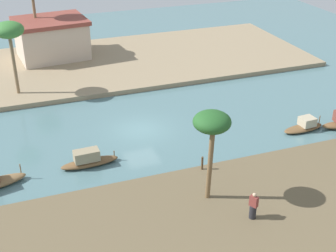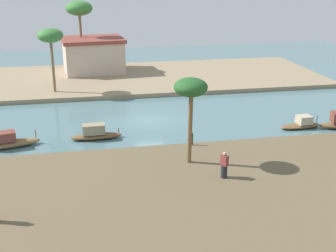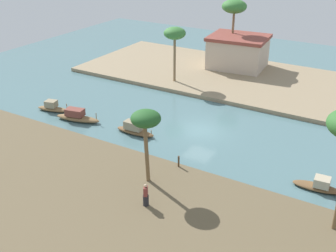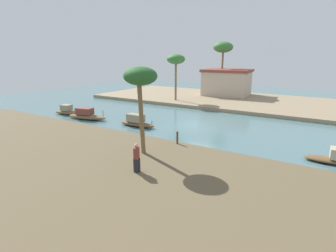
{
  "view_description": "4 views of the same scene",
  "coord_description": "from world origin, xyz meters",
  "px_view_note": "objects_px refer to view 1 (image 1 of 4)",
  "views": [
    {
      "loc": [
        -8.75,
        -30.05,
        16.58
      ],
      "look_at": [
        1.44,
        -2.08,
        1.08
      ],
      "focal_mm": 49.92,
      "sensor_mm": 36.0,
      "label": 1
    },
    {
      "loc": [
        -5.34,
        -35.72,
        12.13
      ],
      "look_at": [
        0.86,
        -3.57,
        0.64
      ],
      "focal_mm": 48.2,
      "sensor_mm": 36.0,
      "label": 2
    },
    {
      "loc": [
        15.76,
        -31.93,
        17.34
      ],
      "look_at": [
        -1.82,
        -2.65,
        1.06
      ],
      "focal_mm": 46.22,
      "sensor_mm": 36.0,
      "label": 3
    },
    {
      "loc": [
        11.35,
        -23.47,
        6.65
      ],
      "look_at": [
        -1.16,
        -3.7,
        0.53
      ],
      "focal_mm": 29.37,
      "sensor_mm": 36.0,
      "label": 4
    }
  ],
  "objects_px": {
    "sampan_open_hull": "(89,160)",
    "sampan_with_red_awning": "(305,126)",
    "palm_tree_right_tall": "(9,31)",
    "palm_tree_left_near": "(212,125)",
    "mooring_post": "(202,163)",
    "person_by_mooring": "(253,207)",
    "riverside_building": "(52,38)"
  },
  "relations": [
    {
      "from": "sampan_with_red_awning",
      "to": "palm_tree_left_near",
      "type": "distance_m",
      "value": 13.11
    },
    {
      "from": "sampan_open_hull",
      "to": "person_by_mooring",
      "type": "relative_size",
      "value": 2.39
    },
    {
      "from": "person_by_mooring",
      "to": "riverside_building",
      "type": "relative_size",
      "value": 0.21
    },
    {
      "from": "riverside_building",
      "to": "mooring_post",
      "type": "bearing_deg",
      "value": -82.61
    },
    {
      "from": "palm_tree_right_tall",
      "to": "sampan_with_red_awning",
      "type": "bearing_deg",
      "value": -34.63
    },
    {
      "from": "palm_tree_left_near",
      "to": "palm_tree_right_tall",
      "type": "relative_size",
      "value": 0.88
    },
    {
      "from": "sampan_with_red_awning",
      "to": "palm_tree_left_near",
      "type": "xyz_separation_m",
      "value": [
        -10.64,
        -5.92,
        4.85
      ]
    },
    {
      "from": "palm_tree_left_near",
      "to": "palm_tree_right_tall",
      "type": "xyz_separation_m",
      "value": [
        -9.16,
        19.59,
        0.67
      ]
    },
    {
      "from": "person_by_mooring",
      "to": "palm_tree_right_tall",
      "type": "relative_size",
      "value": 0.26
    },
    {
      "from": "person_by_mooring",
      "to": "riverside_building",
      "type": "height_order",
      "value": "riverside_building"
    },
    {
      "from": "riverside_building",
      "to": "sampan_open_hull",
      "type": "bearing_deg",
      "value": -97.52
    },
    {
      "from": "mooring_post",
      "to": "riverside_building",
      "type": "height_order",
      "value": "riverside_building"
    },
    {
      "from": "sampan_open_hull",
      "to": "mooring_post",
      "type": "xyz_separation_m",
      "value": [
        6.57,
        -3.56,
        0.44
      ]
    },
    {
      "from": "palm_tree_right_tall",
      "to": "riverside_building",
      "type": "bearing_deg",
      "value": 64.18
    },
    {
      "from": "sampan_open_hull",
      "to": "sampan_with_red_awning",
      "type": "xyz_separation_m",
      "value": [
        16.32,
        -0.6,
        -0.09
      ]
    },
    {
      "from": "mooring_post",
      "to": "palm_tree_left_near",
      "type": "height_order",
      "value": "palm_tree_left_near"
    },
    {
      "from": "sampan_open_hull",
      "to": "sampan_with_red_awning",
      "type": "distance_m",
      "value": 16.33
    },
    {
      "from": "person_by_mooring",
      "to": "mooring_post",
      "type": "height_order",
      "value": "person_by_mooring"
    },
    {
      "from": "person_by_mooring",
      "to": "palm_tree_right_tall",
      "type": "height_order",
      "value": "palm_tree_right_tall"
    },
    {
      "from": "person_by_mooring",
      "to": "palm_tree_left_near",
      "type": "height_order",
      "value": "palm_tree_left_near"
    },
    {
      "from": "mooring_post",
      "to": "palm_tree_right_tall",
      "type": "xyz_separation_m",
      "value": [
        -10.06,
        16.64,
        4.99
      ]
    },
    {
      "from": "palm_tree_right_tall",
      "to": "riverside_building",
      "type": "relative_size",
      "value": 0.82
    },
    {
      "from": "sampan_open_hull",
      "to": "riverside_building",
      "type": "bearing_deg",
      "value": 86.37
    },
    {
      "from": "palm_tree_left_near",
      "to": "mooring_post",
      "type": "bearing_deg",
      "value": 73.09
    },
    {
      "from": "sampan_open_hull",
      "to": "mooring_post",
      "type": "bearing_deg",
      "value": -30.25
    },
    {
      "from": "palm_tree_right_tall",
      "to": "mooring_post",
      "type": "bearing_deg",
      "value": -58.86
    },
    {
      "from": "palm_tree_right_tall",
      "to": "person_by_mooring",
      "type": "bearing_deg",
      "value": -64.17
    },
    {
      "from": "palm_tree_left_near",
      "to": "riverside_building",
      "type": "height_order",
      "value": "palm_tree_left_near"
    },
    {
      "from": "sampan_with_red_awning",
      "to": "mooring_post",
      "type": "height_order",
      "value": "mooring_post"
    },
    {
      "from": "palm_tree_left_near",
      "to": "riverside_building",
      "type": "xyz_separation_m",
      "value": [
        -4.97,
        28.25,
        -2.75
      ]
    },
    {
      "from": "sampan_open_hull",
      "to": "palm_tree_left_near",
      "type": "distance_m",
      "value": 9.86
    },
    {
      "from": "palm_tree_right_tall",
      "to": "palm_tree_left_near",
      "type": "bearing_deg",
      "value": -64.95
    }
  ]
}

